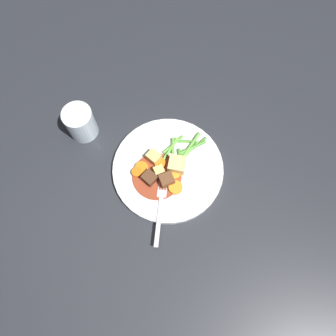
{
  "coord_description": "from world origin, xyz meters",
  "views": [
    {
      "loc": [
        0.13,
        0.25,
        0.77
      ],
      "look_at": [
        0.0,
        0.0,
        0.02
      ],
      "focal_mm": 35.59,
      "sensor_mm": 36.0,
      "label": 1
    }
  ],
  "objects_px": {
    "fork": "(160,206)",
    "water_glass": "(81,123)",
    "carrot_slice_2": "(174,173)",
    "potato_chunk_2": "(154,157)",
    "carrot_slice_1": "(160,163)",
    "carrot_slice_0": "(176,187)",
    "potato_chunk_0": "(159,171)",
    "carrot_slice_4": "(137,172)",
    "dinner_plate": "(168,169)",
    "carrot_slice_3": "(142,168)",
    "meat_chunk_0": "(167,180)",
    "potato_chunk_1": "(177,165)",
    "meat_chunk_1": "(149,178)"
  },
  "relations": [
    {
      "from": "potato_chunk_2",
      "to": "fork",
      "type": "xyz_separation_m",
      "value": [
        0.04,
        0.11,
        -0.01
      ]
    },
    {
      "from": "potato_chunk_2",
      "to": "fork",
      "type": "height_order",
      "value": "potato_chunk_2"
    },
    {
      "from": "carrot_slice_2",
      "to": "potato_chunk_1",
      "type": "bearing_deg",
      "value": -138.96
    },
    {
      "from": "carrot_slice_0",
      "to": "potato_chunk_1",
      "type": "xyz_separation_m",
      "value": [
        -0.03,
        -0.05,
        0.01
      ]
    },
    {
      "from": "dinner_plate",
      "to": "carrot_slice_4",
      "type": "height_order",
      "value": "carrot_slice_4"
    },
    {
      "from": "fork",
      "to": "water_glass",
      "type": "bearing_deg",
      "value": -73.47
    },
    {
      "from": "carrot_slice_2",
      "to": "meat_chunk_0",
      "type": "xyz_separation_m",
      "value": [
        0.03,
        0.01,
        0.01
      ]
    },
    {
      "from": "carrot_slice_4",
      "to": "water_glass",
      "type": "xyz_separation_m",
      "value": [
        0.07,
        -0.17,
        0.02
      ]
    },
    {
      "from": "carrot_slice_0",
      "to": "carrot_slice_3",
      "type": "xyz_separation_m",
      "value": [
        0.05,
        -0.08,
        0.0
      ]
    },
    {
      "from": "carrot_slice_1",
      "to": "carrot_slice_3",
      "type": "distance_m",
      "value": 0.05
    },
    {
      "from": "carrot_slice_1",
      "to": "meat_chunk_0",
      "type": "bearing_deg",
      "value": 82.64
    },
    {
      "from": "dinner_plate",
      "to": "potato_chunk_2",
      "type": "relative_size",
      "value": 8.75
    },
    {
      "from": "carrot_slice_0",
      "to": "potato_chunk_2",
      "type": "height_order",
      "value": "potato_chunk_2"
    },
    {
      "from": "potato_chunk_1",
      "to": "potato_chunk_2",
      "type": "height_order",
      "value": "potato_chunk_1"
    },
    {
      "from": "carrot_slice_2",
      "to": "meat_chunk_1",
      "type": "xyz_separation_m",
      "value": [
        0.06,
        -0.01,
        0.01
      ]
    },
    {
      "from": "dinner_plate",
      "to": "potato_chunk_1",
      "type": "distance_m",
      "value": 0.03
    },
    {
      "from": "fork",
      "to": "dinner_plate",
      "type": "bearing_deg",
      "value": -127.91
    },
    {
      "from": "carrot_slice_2",
      "to": "fork",
      "type": "relative_size",
      "value": 0.21
    },
    {
      "from": "dinner_plate",
      "to": "carrot_slice_4",
      "type": "distance_m",
      "value": 0.08
    },
    {
      "from": "carrot_slice_0",
      "to": "carrot_slice_4",
      "type": "relative_size",
      "value": 1.37
    },
    {
      "from": "carrot_slice_1",
      "to": "carrot_slice_4",
      "type": "distance_m",
      "value": 0.06
    },
    {
      "from": "carrot_slice_3",
      "to": "carrot_slice_4",
      "type": "height_order",
      "value": "same"
    },
    {
      "from": "carrot_slice_4",
      "to": "meat_chunk_1",
      "type": "height_order",
      "value": "meat_chunk_1"
    },
    {
      "from": "carrot_slice_2",
      "to": "carrot_slice_0",
      "type": "bearing_deg",
      "value": 66.89
    },
    {
      "from": "carrot_slice_1",
      "to": "potato_chunk_1",
      "type": "distance_m",
      "value": 0.04
    },
    {
      "from": "fork",
      "to": "water_glass",
      "type": "height_order",
      "value": "water_glass"
    },
    {
      "from": "potato_chunk_2",
      "to": "meat_chunk_1",
      "type": "height_order",
      "value": "same"
    },
    {
      "from": "meat_chunk_1",
      "to": "carrot_slice_2",
      "type": "bearing_deg",
      "value": 167.5
    },
    {
      "from": "carrot_slice_4",
      "to": "meat_chunk_1",
      "type": "relative_size",
      "value": 0.79
    },
    {
      "from": "carrot_slice_2",
      "to": "potato_chunk_0",
      "type": "xyz_separation_m",
      "value": [
        0.03,
        -0.02,
        0.01
      ]
    },
    {
      "from": "dinner_plate",
      "to": "fork",
      "type": "xyz_separation_m",
      "value": [
        0.06,
        0.08,
        0.01
      ]
    },
    {
      "from": "carrot_slice_3",
      "to": "potato_chunk_0",
      "type": "height_order",
      "value": "potato_chunk_0"
    },
    {
      "from": "carrot_slice_4",
      "to": "fork",
      "type": "bearing_deg",
      "value": 97.45
    },
    {
      "from": "carrot_slice_4",
      "to": "meat_chunk_1",
      "type": "bearing_deg",
      "value": 124.54
    },
    {
      "from": "dinner_plate",
      "to": "carrot_slice_0",
      "type": "bearing_deg",
      "value": 81.66
    },
    {
      "from": "dinner_plate",
      "to": "carrot_slice_2",
      "type": "bearing_deg",
      "value": 109.0
    },
    {
      "from": "carrot_slice_2",
      "to": "potato_chunk_2",
      "type": "height_order",
      "value": "potato_chunk_2"
    },
    {
      "from": "carrot_slice_2",
      "to": "meat_chunk_0",
      "type": "bearing_deg",
      "value": 21.11
    },
    {
      "from": "potato_chunk_1",
      "to": "carrot_slice_1",
      "type": "bearing_deg",
      "value": -36.81
    },
    {
      "from": "carrot_slice_2",
      "to": "fork",
      "type": "xyz_separation_m",
      "value": [
        0.07,
        0.06,
        -0.0
      ]
    },
    {
      "from": "water_glass",
      "to": "carrot_slice_3",
      "type": "bearing_deg",
      "value": 116.12
    },
    {
      "from": "carrot_slice_3",
      "to": "carrot_slice_2",
      "type": "bearing_deg",
      "value": 144.18
    },
    {
      "from": "carrot_slice_0",
      "to": "meat_chunk_1",
      "type": "xyz_separation_m",
      "value": [
        0.04,
        -0.05,
        0.01
      ]
    },
    {
      "from": "meat_chunk_0",
      "to": "carrot_slice_4",
      "type": "bearing_deg",
      "value": -44.15
    },
    {
      "from": "carrot_slice_1",
      "to": "carrot_slice_0",
      "type": "bearing_deg",
      "value": 94.14
    },
    {
      "from": "dinner_plate",
      "to": "fork",
      "type": "bearing_deg",
      "value": 52.09
    },
    {
      "from": "potato_chunk_0",
      "to": "carrot_slice_4",
      "type": "bearing_deg",
      "value": -25.93
    },
    {
      "from": "carrot_slice_4",
      "to": "potato_chunk_2",
      "type": "height_order",
      "value": "potato_chunk_2"
    },
    {
      "from": "meat_chunk_0",
      "to": "water_glass",
      "type": "height_order",
      "value": "water_glass"
    },
    {
      "from": "carrot_slice_4",
      "to": "fork",
      "type": "xyz_separation_m",
      "value": [
        -0.01,
        0.1,
        -0.0
      ]
    }
  ]
}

